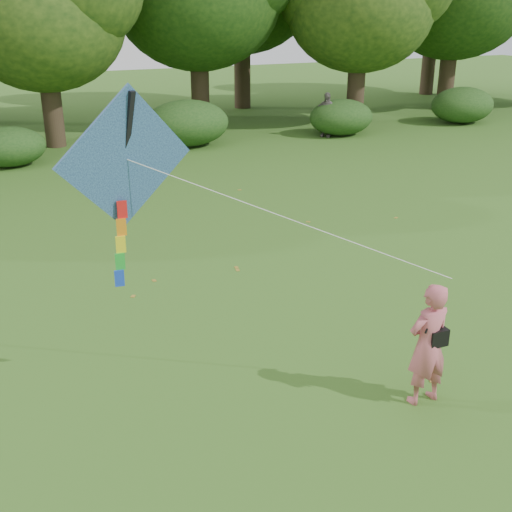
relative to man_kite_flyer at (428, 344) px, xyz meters
name	(u,v)px	position (x,y,z in m)	size (l,w,h in m)	color
ground	(353,378)	(-0.63, 0.94, -0.96)	(100.00, 100.00, 0.00)	#265114
man_kite_flyer	(428,344)	(0.00, 0.00, 0.00)	(0.70, 0.46, 1.92)	#C25B67
bystander_right	(326,115)	(8.57, 18.27, 0.01)	(1.13, 0.47, 1.93)	#67605C
crossbody_bag	(437,336)	(0.12, -0.03, 0.13)	(0.43, 0.20, 0.73)	black
flying_kite	(127,163)	(-3.73, 2.15, 2.57)	(5.01, 2.53, 2.92)	#225696
tree_line	(119,1)	(1.04, 23.82, 4.64)	(54.70, 15.30, 9.48)	#3A2D1E
shrub_band	(97,133)	(-1.35, 18.54, -0.10)	(39.15, 3.22, 1.88)	#264919
fallen_leaves	(227,266)	(-0.80, 6.09, -0.95)	(10.54, 14.21, 0.01)	olive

